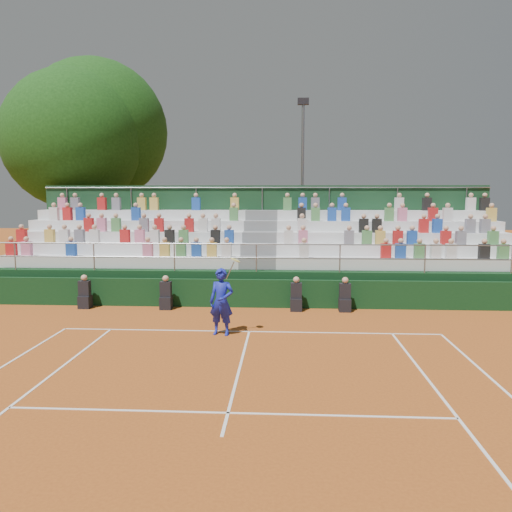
# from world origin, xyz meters

# --- Properties ---
(ground) EXTENTS (90.00, 90.00, 0.00)m
(ground) POSITION_xyz_m (0.00, 0.00, 0.00)
(ground) COLOR #AA531C
(ground) RESTS_ON ground
(courtside_wall) EXTENTS (20.00, 0.15, 1.00)m
(courtside_wall) POSITION_xyz_m (0.00, 3.20, 0.50)
(courtside_wall) COLOR black
(courtside_wall) RESTS_ON ground
(line_officials) EXTENTS (9.47, 0.40, 1.19)m
(line_officials) POSITION_xyz_m (-1.15, 2.75, 0.48)
(line_officials) COLOR black
(line_officials) RESTS_ON ground
(grandstand) EXTENTS (20.00, 5.20, 4.40)m
(grandstand) POSITION_xyz_m (0.01, 6.43, 1.08)
(grandstand) COLOR black
(grandstand) RESTS_ON ground
(tennis_player) EXTENTS (0.91, 0.57, 2.22)m
(tennis_player) POSITION_xyz_m (-0.76, -0.34, 0.96)
(tennis_player) COLOR #1721AE
(tennis_player) RESTS_ON ground
(tree_west) EXTENTS (7.23, 7.23, 10.46)m
(tree_west) POSITION_xyz_m (-9.97, 11.75, 6.83)
(tree_west) COLOR #3C2A15
(tree_west) RESTS_ON ground
(tree_east) EXTENTS (7.83, 7.83, 11.40)m
(tree_east) POSITION_xyz_m (-9.46, 13.56, 7.47)
(tree_east) COLOR #3C2A15
(tree_east) RESTS_ON ground
(floodlight_mast) EXTENTS (0.60, 0.25, 9.12)m
(floodlight_mast) POSITION_xyz_m (1.97, 13.43, 5.25)
(floodlight_mast) COLOR gray
(floodlight_mast) RESTS_ON ground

